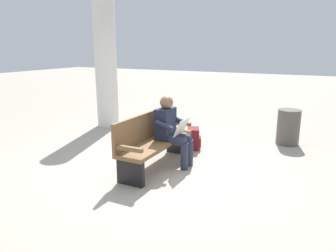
{
  "coord_description": "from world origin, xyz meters",
  "views": [
    {
      "loc": [
        4.37,
        2.42,
        1.96
      ],
      "look_at": [
        -0.1,
        0.15,
        0.7
      ],
      "focal_mm": 33.93,
      "sensor_mm": 36.0,
      "label": 1
    }
  ],
  "objects_px": {
    "person_seated": "(171,129)",
    "support_pillar": "(106,64)",
    "backpack": "(193,139)",
    "bench_near": "(153,140)",
    "trash_bin": "(288,127)"
  },
  "relations": [
    {
      "from": "trash_bin",
      "to": "support_pillar",
      "type": "bearing_deg",
      "value": -84.67
    },
    {
      "from": "bench_near",
      "to": "backpack",
      "type": "relative_size",
      "value": 4.36
    },
    {
      "from": "person_seated",
      "to": "support_pillar",
      "type": "relative_size",
      "value": 0.38
    },
    {
      "from": "bench_near",
      "to": "support_pillar",
      "type": "bearing_deg",
      "value": -128.63
    },
    {
      "from": "backpack",
      "to": "trash_bin",
      "type": "xyz_separation_m",
      "value": [
        -1.17,
        1.61,
        0.16
      ]
    },
    {
      "from": "bench_near",
      "to": "trash_bin",
      "type": "relative_size",
      "value": 2.5
    },
    {
      "from": "bench_near",
      "to": "backpack",
      "type": "bearing_deg",
      "value": 169.13
    },
    {
      "from": "person_seated",
      "to": "trash_bin",
      "type": "bearing_deg",
      "value": 143.36
    },
    {
      "from": "trash_bin",
      "to": "bench_near",
      "type": "bearing_deg",
      "value": -38.11
    },
    {
      "from": "support_pillar",
      "to": "bench_near",
      "type": "bearing_deg",
      "value": 51.15
    },
    {
      "from": "person_seated",
      "to": "backpack",
      "type": "bearing_deg",
      "value": -179.66
    },
    {
      "from": "person_seated",
      "to": "support_pillar",
      "type": "height_order",
      "value": "support_pillar"
    },
    {
      "from": "bench_near",
      "to": "support_pillar",
      "type": "distance_m",
      "value": 3.3
    },
    {
      "from": "bench_near",
      "to": "support_pillar",
      "type": "height_order",
      "value": "support_pillar"
    },
    {
      "from": "bench_near",
      "to": "trash_bin",
      "type": "xyz_separation_m",
      "value": [
        -2.35,
        1.84,
        -0.1
      ]
    }
  ]
}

